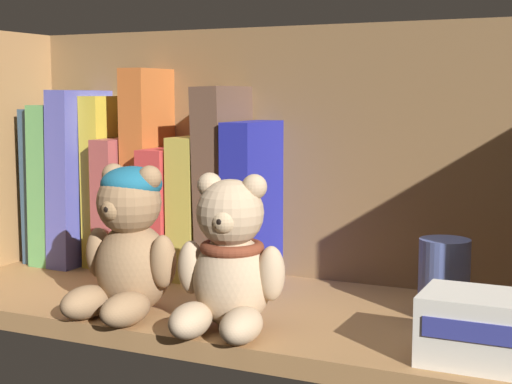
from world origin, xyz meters
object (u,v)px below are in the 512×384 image
at_px(book_6, 179,209).
at_px(teddy_bear_larger, 128,244).
at_px(book_7, 205,205).
at_px(small_product_box, 486,329).
at_px(book_2, 91,176).
at_px(pillar_candle, 444,279).
at_px(book_9, 261,201).
at_px(book_1, 71,182).
at_px(book_0, 56,183).
at_px(book_8, 232,182).
at_px(book_4, 131,201).
at_px(teddy_bear_smaller, 229,264).
at_px(book_3, 111,180).
at_px(book_5, 153,169).

bearing_deg(book_6, teddy_bear_larger, -73.98).
height_order(book_7, small_product_box, book_7).
xyz_separation_m(book_2, small_product_box, (0.53, -0.19, -0.08)).
height_order(book_2, pillar_candle, book_2).
distance_m(book_9, small_product_box, 0.35).
bearing_deg(pillar_candle, small_product_box, -63.38).
xyz_separation_m(book_1, book_9, (0.28, 0.00, -0.01)).
relative_size(book_0, book_8, 0.88).
distance_m(book_1, book_4, 0.10).
bearing_deg(teddy_bear_larger, book_4, 123.52).
distance_m(book_8, teddy_bear_smaller, 0.22).
bearing_deg(book_3, book_5, 0.00).
bearing_deg(book_8, book_7, 180.00).
relative_size(book_1, pillar_candle, 2.60).
bearing_deg(book_3, book_1, -180.00).
bearing_deg(book_3, book_8, 0.00).
bearing_deg(pillar_candle, book_2, 171.35).
xyz_separation_m(book_1, book_4, (0.10, 0.00, -0.02)).
bearing_deg(book_7, book_5, 180.00).
relative_size(book_3, book_8, 0.95).
distance_m(book_4, teddy_bear_larger, 0.23).
bearing_deg(small_product_box, book_3, 159.51).
xyz_separation_m(book_0, book_7, (0.23, 0.00, -0.02)).
relative_size(book_3, teddy_bear_smaller, 1.48).
distance_m(book_9, teddy_bear_smaller, 0.20).
xyz_separation_m(book_1, book_2, (0.03, 0.00, 0.01)).
relative_size(book_0, book_4, 1.22).
bearing_deg(teddy_bear_larger, book_6, 106.02).
relative_size(teddy_bear_smaller, small_product_box, 1.42).
relative_size(book_1, book_4, 1.25).
bearing_deg(book_1, teddy_bear_smaller, -29.94).
bearing_deg(book_9, teddy_bear_larger, -106.96).
bearing_deg(book_5, book_7, 0.00).
bearing_deg(book_6, book_9, 0.00).
xyz_separation_m(book_1, book_5, (0.13, 0.00, 0.02)).
height_order(book_0, book_7, book_0).
xyz_separation_m(book_8, teddy_bear_smaller, (0.10, -0.19, -0.05)).
bearing_deg(book_1, teddy_bear_larger, -40.54).
height_order(book_5, book_8, book_5).
bearing_deg(book_6, small_product_box, -25.10).
relative_size(book_0, book_7, 1.18).
relative_size(book_4, teddy_bear_smaller, 1.12).
relative_size(book_4, pillar_candle, 2.08).
distance_m(book_1, book_6, 0.17).
bearing_deg(book_6, book_2, 180.00).
relative_size(book_4, book_8, 0.72).
xyz_separation_m(book_0, book_1, (0.03, -0.00, 0.00)).
bearing_deg(book_1, book_3, 0.00).
bearing_deg(book_5, book_1, -180.00).
height_order(book_1, book_4, book_1).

